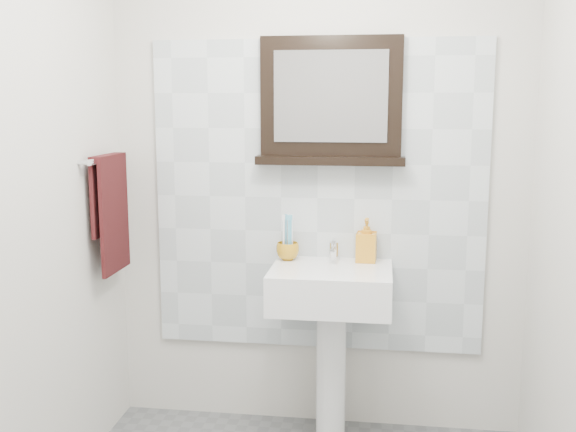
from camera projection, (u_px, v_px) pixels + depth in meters
The scene contains 10 objects.
back_wall at pixel (318, 177), 3.25m from camera, with size 2.00×0.01×2.50m, color beige.
front_wall at pixel (188, 324), 1.10m from camera, with size 2.00×0.01×2.50m, color beige.
splashback at pixel (318, 198), 3.25m from camera, with size 1.60×0.02×1.50m, color silver.
pedestal_sink at pixel (331, 306), 3.11m from camera, with size 0.55×0.44×0.96m.
toothbrush_cup at pixel (288, 251), 3.22m from camera, with size 0.11×0.11×0.09m, color #B57F15.
toothbrushes at pixel (288, 235), 3.21m from camera, with size 0.05×0.04×0.21m.
soap_dispenser at pixel (366, 240), 3.18m from camera, with size 0.09×0.10×0.21m, color #C86217.
framed_mirror at pixel (331, 104), 3.14m from camera, with size 0.70×0.11×0.59m.
towel_bar at pixel (107, 159), 3.09m from camera, with size 0.07×0.40×0.03m.
hand_towel at pixel (111, 204), 3.13m from camera, with size 0.06×0.30×0.55m.
Camera 1 is at (0.31, -2.12, 1.61)m, focal length 42.00 mm.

